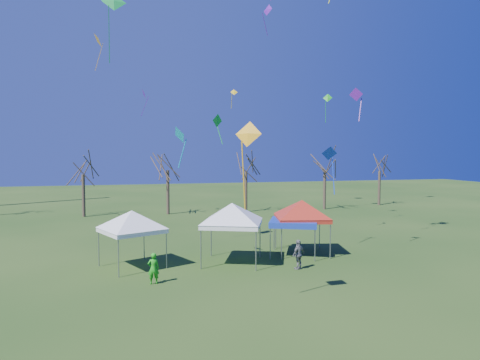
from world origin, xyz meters
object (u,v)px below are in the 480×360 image
(tree_3, at_px, (246,156))
(tree_1, at_px, (83,159))
(tree_4, at_px, (325,156))
(tent_red, at_px, (302,204))
(tent_white_mid, at_px, (232,207))
(person_grey, at_px, (299,254))
(tent_blue, at_px, (294,223))
(tree_5, at_px, (380,159))
(person_green, at_px, (153,268))
(tree_2, at_px, (168,154))
(tent_white_west, at_px, (132,214))

(tree_3, bearing_deg, tree_1, 177.94)
(tree_4, xyz_separation_m, tent_red, (-10.97, -19.62, -2.86))
(tent_white_mid, bearing_deg, tent_red, 14.36)
(person_grey, bearing_deg, tree_4, -149.00)
(tent_blue, distance_m, person_grey, 3.47)
(tent_white_mid, relative_size, tent_red, 0.98)
(tree_5, distance_m, tent_red, 29.16)
(tree_1, xyz_separation_m, person_green, (5.64, -24.46, -5.02))
(person_grey, bearing_deg, tent_blue, -136.82)
(person_grey, bearing_deg, tree_3, -128.43)
(tent_white_mid, distance_m, tent_red, 5.02)
(tree_3, bearing_deg, person_grey, -98.03)
(tree_2, height_order, tree_3, tree_2)
(tent_red, height_order, person_grey, tent_red)
(tree_4, distance_m, tent_white_mid, 26.34)
(tree_1, xyz_separation_m, tent_white_mid, (10.29, -21.51, -2.51))
(tree_1, bearing_deg, tree_4, -1.42)
(tent_white_west, height_order, tent_red, tent_red)
(tent_white_west, bearing_deg, person_green, -73.84)
(tent_white_mid, bearing_deg, tree_5, 43.45)
(tree_3, height_order, tree_5, tree_3)
(tree_3, bearing_deg, person_green, -115.07)
(tree_2, distance_m, tree_5, 26.15)
(tree_4, bearing_deg, person_grey, -118.60)
(tree_3, bearing_deg, tent_red, -94.80)
(tent_white_mid, height_order, person_grey, tent_white_mid)
(tree_1, distance_m, tent_red, 25.43)
(tree_4, xyz_separation_m, tree_5, (8.37, 2.06, -0.33))
(person_green, bearing_deg, tent_white_mid, -151.93)
(tree_2, xyz_separation_m, person_grey, (5.14, -23.46, -5.47))
(tree_3, height_order, tent_red, tree_3)
(tree_1, distance_m, person_green, 25.60)
(tree_4, height_order, tent_red, tree_4)
(tree_1, xyz_separation_m, tree_2, (8.40, -0.27, 0.50))
(tree_2, height_order, person_green, tree_2)
(tree_4, distance_m, tree_5, 8.62)
(tree_3, height_order, tent_blue, tree_3)
(tree_5, xyz_separation_m, tent_blue, (-20.03, -22.03, -3.67))
(tent_blue, bearing_deg, tree_5, 47.72)
(tent_red, bearing_deg, tree_2, 108.65)
(tree_2, height_order, tent_red, tree_2)
(tent_blue, bearing_deg, person_grey, -106.42)
(tree_5, height_order, person_grey, tree_5)
(tree_4, relative_size, tent_red, 1.80)
(tent_white_mid, bearing_deg, tent_white_west, 175.47)
(tree_5, relative_size, person_green, 4.86)
(person_grey, distance_m, person_green, 7.93)
(tree_2, bearing_deg, tent_white_west, -100.20)
(tree_3, relative_size, tree_4, 1.00)
(tree_1, xyz_separation_m, tree_3, (16.80, -0.60, 0.29))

